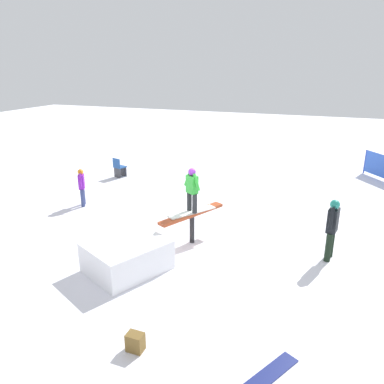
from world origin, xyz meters
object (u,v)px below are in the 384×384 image
(loose_snowboard_navy, at_px, (267,376))
(bystander_purple, at_px, (82,185))
(folding_chair, at_px, (119,168))
(bystander_black, at_px, (332,226))
(main_rider_on_rail, at_px, (192,192))
(rail_feature, at_px, (192,218))
(backpack_on_snow, at_px, (135,342))

(loose_snowboard_navy, bearing_deg, bystander_purple, 83.02)
(folding_chair, bearing_deg, bystander_black, 170.43)
(main_rider_on_rail, bearing_deg, bystander_purple, 106.50)
(bystander_purple, bearing_deg, rail_feature, 43.49)
(bystander_black, bearing_deg, main_rider_on_rail, -73.43)
(bystander_purple, height_order, folding_chair, bystander_purple)
(main_rider_on_rail, xyz_separation_m, bystander_purple, (1.38, 4.69, -0.77))
(bystander_black, bearing_deg, backpack_on_snow, -22.50)
(backpack_on_snow, bearing_deg, loose_snowboard_navy, -173.71)
(main_rider_on_rail, bearing_deg, loose_snowboard_navy, -112.26)
(bystander_purple, distance_m, folding_chair, 3.65)
(bystander_black, relative_size, backpack_on_snow, 4.79)
(bystander_purple, bearing_deg, loose_snowboard_navy, 23.87)
(rail_feature, distance_m, folding_chair, 7.30)
(loose_snowboard_navy, distance_m, folding_chair, 12.24)
(bystander_black, bearing_deg, bystander_purple, -86.09)
(folding_chair, bearing_deg, loose_snowboard_navy, 149.57)
(backpack_on_snow, bearing_deg, folding_chair, -56.85)
(bystander_purple, bearing_deg, folding_chair, 160.36)
(rail_feature, bearing_deg, backpack_on_snow, -146.69)
(main_rider_on_rail, bearing_deg, backpack_on_snow, -139.62)
(rail_feature, height_order, bystander_purple, bystander_purple)
(rail_feature, height_order, bystander_black, bystander_black)
(main_rider_on_rail, height_order, folding_chair, main_rider_on_rail)
(loose_snowboard_navy, height_order, folding_chair, folding_chair)
(bystander_purple, bearing_deg, main_rider_on_rail, 43.49)
(rail_feature, xyz_separation_m, bystander_black, (0.37, -3.66, 0.15))
(bystander_black, xyz_separation_m, loose_snowboard_navy, (-4.48, 0.80, -0.90))
(bystander_black, relative_size, folding_chair, 1.85)
(folding_chair, relative_size, backpack_on_snow, 2.59)
(bystander_purple, height_order, backpack_on_snow, bystander_purple)
(bystander_purple, xyz_separation_m, backpack_on_snow, (-5.72, -5.26, -0.59))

